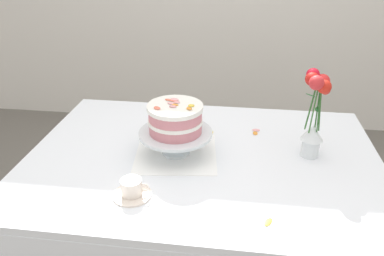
{
  "coord_description": "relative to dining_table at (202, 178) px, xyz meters",
  "views": [
    {
      "loc": [
        0.13,
        -1.31,
        1.53
      ],
      "look_at": [
        -0.04,
        0.0,
        0.86
      ],
      "focal_mm": 35.73,
      "sensor_mm": 36.0,
      "label": 1
    }
  ],
  "objects": [
    {
      "name": "loose_petal_1",
      "position": [
        0.22,
        0.27,
        0.09
      ],
      "size": [
        0.04,
        0.03,
        0.01
      ],
      "primitive_type": "ellipsoid",
      "rotation": [
        0.0,
        0.0,
        0.03
      ],
      "color": "pink",
      "rests_on": "dining_table"
    },
    {
      "name": "dining_table",
      "position": [
        0.0,
        0.0,
        0.0
      ],
      "size": [
        1.4,
        1.0,
        0.74
      ],
      "color": "white",
      "rests_on": "ground"
    },
    {
      "name": "loose_petal_2",
      "position": [
        0.01,
        0.22,
        0.09
      ],
      "size": [
        0.03,
        0.04,
        0.01
      ],
      "primitive_type": "ellipsoid",
      "rotation": [
        0.0,
        0.0,
        4.57
      ],
      "color": "yellow",
      "rests_on": "dining_table"
    },
    {
      "name": "teacup",
      "position": [
        -0.21,
        -0.27,
        0.12
      ],
      "size": [
        0.13,
        0.13,
        0.06
      ],
      "color": "silver",
      "rests_on": "dining_table"
    },
    {
      "name": "loose_petal_3",
      "position": [
        0.24,
        -0.34,
        0.09
      ],
      "size": [
        0.04,
        0.05,
        0.0
      ],
      "primitive_type": "ellipsoid",
      "rotation": [
        0.0,
        0.0,
        4.26
      ],
      "color": "yellow",
      "rests_on": "dining_table"
    },
    {
      "name": "layer_cake",
      "position": [
        -0.11,
        0.03,
        0.25
      ],
      "size": [
        0.22,
        0.22,
        0.12
      ],
      "color": "#CC7A84",
      "rests_on": "cake_stand"
    },
    {
      "name": "flower_vase",
      "position": [
        0.42,
        0.08,
        0.28
      ],
      "size": [
        0.1,
        0.1,
        0.35
      ],
      "color": "silver",
      "rests_on": "dining_table"
    },
    {
      "name": "linen_napkin",
      "position": [
        -0.11,
        0.03,
        0.09
      ],
      "size": [
        0.36,
        0.36,
        0.0
      ],
      "primitive_type": "cube",
      "rotation": [
        0.0,
        0.0,
        0.12
      ],
      "color": "white",
      "rests_on": "dining_table"
    },
    {
      "name": "cake_stand",
      "position": [
        -0.11,
        0.03,
        0.17
      ],
      "size": [
        0.29,
        0.29,
        0.1
      ],
      "color": "silver",
      "rests_on": "linen_napkin"
    },
    {
      "name": "loose_petal_0",
      "position": [
        0.21,
        0.25,
        0.09
      ],
      "size": [
        0.02,
        0.04,
        0.0
      ],
      "primitive_type": "ellipsoid",
      "rotation": [
        0.0,
        0.0,
        1.61
      ],
      "color": "orange",
      "rests_on": "dining_table"
    }
  ]
}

